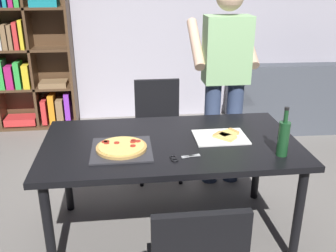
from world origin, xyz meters
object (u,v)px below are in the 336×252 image
object	(u,v)px
couch	(300,102)
chair_far_side	(158,123)
wine_bottle	(283,138)
person_serving_pizza	(225,76)
dining_table	(170,150)
bookshelf	(11,52)
kitchen_scissors	(180,158)
pepperoni_pizza_on_tray	(122,148)

from	to	relation	value
couch	chair_far_side	bearing A→B (deg)	-151.60
chair_far_side	wine_bottle	bearing A→B (deg)	-62.09
chair_far_side	person_serving_pizza	distance (m)	0.77
dining_table	bookshelf	size ratio (longest dim) A/B	0.88
dining_table	bookshelf	world-z (taller)	bookshelf
bookshelf	person_serving_pizza	world-z (taller)	bookshelf
person_serving_pizza	wine_bottle	distance (m)	1.05
dining_table	person_serving_pizza	world-z (taller)	person_serving_pizza
couch	person_serving_pizza	distance (m)	1.96
bookshelf	kitchen_scissors	world-z (taller)	bookshelf
pepperoni_pizza_on_tray	kitchen_scissors	bearing A→B (deg)	-23.97
dining_table	chair_far_side	size ratio (longest dim) A/B	1.92
kitchen_scissors	dining_table	bearing A→B (deg)	95.49
bookshelf	chair_far_side	bearing A→B (deg)	-40.87
chair_far_side	person_serving_pizza	xyz separation A→B (m)	(0.56, -0.22, 0.49)
chair_far_side	wine_bottle	world-z (taller)	wine_bottle
bookshelf	pepperoni_pizza_on_tray	size ratio (longest dim) A/B	5.05
dining_table	wine_bottle	size ratio (longest dim) A/B	5.46
dining_table	bookshelf	xyz separation A→B (m)	(-1.64, 2.38, 0.26)
dining_table	wine_bottle	world-z (taller)	wine_bottle
couch	pepperoni_pizza_on_tray	size ratio (longest dim) A/B	4.47
person_serving_pizza	wine_bottle	size ratio (longest dim) A/B	5.54
dining_table	kitchen_scissors	distance (m)	0.28
chair_far_side	wine_bottle	size ratio (longest dim) A/B	2.85
dining_table	pepperoni_pizza_on_tray	world-z (taller)	pepperoni_pizza_on_tray
bookshelf	wine_bottle	distance (m)	3.53
bookshelf	pepperoni_pizza_on_tray	world-z (taller)	bookshelf
chair_far_side	bookshelf	distance (m)	2.21
kitchen_scissors	bookshelf	bearing A→B (deg)	122.15
chair_far_side	pepperoni_pizza_on_tray	distance (m)	1.15
couch	bookshelf	xyz separation A→B (m)	(-3.53, 0.39, 0.63)
dining_table	wine_bottle	distance (m)	0.75
wine_bottle	kitchen_scissors	world-z (taller)	wine_bottle
dining_table	person_serving_pizza	xyz separation A→B (m)	(0.56, 0.74, 0.32)
bookshelf	wine_bottle	bearing A→B (deg)	-49.25
couch	wine_bottle	bearing A→B (deg)	-118.40
chair_far_side	pepperoni_pizza_on_tray	size ratio (longest dim) A/B	2.33
person_serving_pizza	pepperoni_pizza_on_tray	xyz separation A→B (m)	(-0.89, -0.85, -0.23)
dining_table	couch	bearing A→B (deg)	46.31
pepperoni_pizza_on_tray	kitchen_scissors	distance (m)	0.39
chair_far_side	couch	distance (m)	2.17
chair_far_side	pepperoni_pizza_on_tray	xyz separation A→B (m)	(-0.33, -1.07, 0.25)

